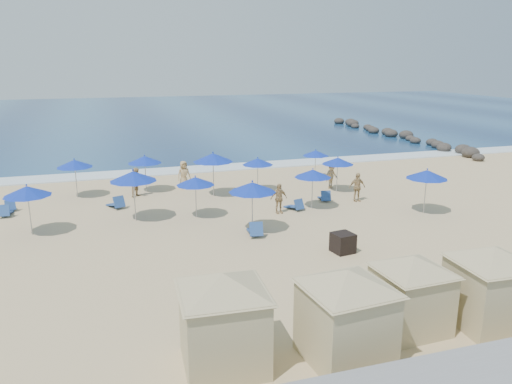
# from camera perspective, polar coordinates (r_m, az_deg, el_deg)

# --- Properties ---
(ground) EXTENTS (160.00, 160.00, 0.00)m
(ground) POSITION_cam_1_polar(r_m,az_deg,el_deg) (23.04, -1.25, -5.39)
(ground) COLOR #D0B383
(ground) RESTS_ON ground
(ocean) EXTENTS (160.00, 80.00, 0.06)m
(ocean) POSITION_cam_1_polar(r_m,az_deg,el_deg) (76.42, -13.06, 8.47)
(ocean) COLOR navy
(ocean) RESTS_ON ground
(surf_line) EXTENTS (160.00, 2.50, 0.08)m
(surf_line) POSITION_cam_1_polar(r_m,az_deg,el_deg) (37.61, -7.91, 2.51)
(surf_line) COLOR white
(surf_line) RESTS_ON ground
(rock_jetty) EXTENTS (2.56, 26.66, 0.96)m
(rock_jetty) POSITION_cam_1_polar(r_m,az_deg,el_deg) (55.19, 15.75, 6.34)
(rock_jetty) COLOR #292422
(rock_jetty) RESTS_ON ground
(trash_bin) EXTENTS (0.97, 0.97, 0.85)m
(trash_bin) POSITION_cam_1_polar(r_m,az_deg,el_deg) (21.69, 9.90, -5.74)
(trash_bin) COLOR black
(trash_bin) RESTS_ON ground
(cabana_0) EXTENTS (4.67, 4.67, 2.93)m
(cabana_0) POSITION_cam_1_polar(r_m,az_deg,el_deg) (13.43, -3.76, -13.08)
(cabana_0) COLOR tan
(cabana_0) RESTS_ON ground
(cabana_1) EXTENTS (4.59, 4.59, 2.89)m
(cabana_1) POSITION_cam_1_polar(r_m,az_deg,el_deg) (13.88, 10.31, -12.43)
(cabana_1) COLOR tan
(cabana_1) RESTS_ON ground
(cabana_2) EXTENTS (4.16, 4.16, 2.61)m
(cabana_2) POSITION_cam_1_polar(r_m,az_deg,el_deg) (15.86, 17.39, -9.94)
(cabana_2) COLOR tan
(cabana_2) RESTS_ON ground
(cabana_3) EXTENTS (4.49, 4.49, 2.82)m
(cabana_3) POSITION_cam_1_polar(r_m,az_deg,el_deg) (16.92, 25.31, -8.69)
(cabana_3) COLOR tan
(cabana_3) RESTS_ON ground
(umbrella_1) EXTENTS (2.16, 2.16, 2.46)m
(umbrella_1) POSITION_cam_1_polar(r_m,az_deg,el_deg) (25.27, -24.69, 0.10)
(umbrella_1) COLOR #A5A8AD
(umbrella_1) RESTS_ON ground
(umbrella_2) EXTENTS (2.09, 2.09, 2.38)m
(umbrella_2) POSITION_cam_1_polar(r_m,az_deg,el_deg) (31.35, -20.03, 3.07)
(umbrella_2) COLOR #A5A8AD
(umbrella_2) RESTS_ON ground
(umbrella_3) EXTENTS (2.36, 2.36, 2.69)m
(umbrella_3) POSITION_cam_1_polar(r_m,az_deg,el_deg) (25.76, -13.87, 1.77)
(umbrella_3) COLOR #A5A8AD
(umbrella_3) RESTS_ON ground
(umbrella_4) EXTENTS (2.08, 2.08, 2.37)m
(umbrella_4) POSITION_cam_1_polar(r_m,az_deg,el_deg) (31.45, -12.61, 3.63)
(umbrella_4) COLOR #A5A8AD
(umbrella_4) RESTS_ON ground
(umbrella_5) EXTENTS (1.98, 1.98, 2.26)m
(umbrella_5) POSITION_cam_1_polar(r_m,az_deg,el_deg) (25.78, -6.95, 1.25)
(umbrella_5) COLOR #A5A8AD
(umbrella_5) RESTS_ON ground
(umbrella_6) EXTENTS (2.24, 2.24, 2.55)m
(umbrella_6) POSITION_cam_1_polar(r_m,az_deg,el_deg) (23.31, -0.43, 0.55)
(umbrella_6) COLOR #A5A8AD
(umbrella_6) RESTS_ON ground
(umbrella_7) EXTENTS (2.40, 2.40, 2.73)m
(umbrella_7) POSITION_cam_1_polar(r_m,az_deg,el_deg) (29.78, -4.93, 3.95)
(umbrella_7) COLOR #A5A8AD
(umbrella_7) RESTS_ON ground
(umbrella_8) EXTENTS (2.02, 2.02, 2.30)m
(umbrella_8) POSITION_cam_1_polar(r_m,az_deg,el_deg) (27.35, 6.51, 2.12)
(umbrella_8) COLOR #A5A8AD
(umbrella_8) RESTS_ON ground
(umbrella_9) EXTENTS (1.92, 1.92, 2.19)m
(umbrella_9) POSITION_cam_1_polar(r_m,az_deg,el_deg) (30.89, 0.20, 3.50)
(umbrella_9) COLOR #A5A8AD
(umbrella_9) RESTS_ON ground
(umbrella_10) EXTENTS (1.98, 1.98, 2.25)m
(umbrella_10) POSITION_cam_1_polar(r_m,az_deg,el_deg) (31.22, 9.32, 3.52)
(umbrella_10) COLOR #A5A8AD
(umbrella_10) RESTS_ON ground
(umbrella_11) EXTENTS (2.17, 2.17, 2.47)m
(umbrella_11) POSITION_cam_1_polar(r_m,az_deg,el_deg) (27.79, 18.95, 1.92)
(umbrella_11) COLOR #A5A8AD
(umbrella_11) RESTS_ON ground
(umbrella_12) EXTENTS (1.80, 1.80, 2.05)m
(umbrella_12) POSITION_cam_1_polar(r_m,az_deg,el_deg) (34.69, 6.83, 4.44)
(umbrella_12) COLOR #A5A8AD
(umbrella_12) RESTS_ON ground
(beach_chair_0) EXTENTS (0.59, 1.30, 0.71)m
(beach_chair_0) POSITION_cam_1_polar(r_m,az_deg,el_deg) (29.39, -26.74, -2.02)
(beach_chair_0) COLOR #264A8E
(beach_chair_0) RESTS_ON ground
(beach_chair_1) EXTENTS (0.81, 1.28, 0.65)m
(beach_chair_1) POSITION_cam_1_polar(r_m,az_deg,el_deg) (30.41, -26.31, -1.49)
(beach_chair_1) COLOR #264A8E
(beach_chair_1) RESTS_ON ground
(beach_chair_2) EXTENTS (1.07, 1.48, 0.75)m
(beach_chair_2) POSITION_cam_1_polar(r_m,az_deg,el_deg) (28.78, -15.65, -1.26)
(beach_chair_2) COLOR #264A8E
(beach_chair_2) RESTS_ON ground
(beach_chair_3) EXTENTS (0.85, 1.48, 0.77)m
(beach_chair_3) POSITION_cam_1_polar(r_m,az_deg,el_deg) (23.40, -0.10, -4.37)
(beach_chair_3) COLOR #264A8E
(beach_chair_3) RESTS_ON ground
(beach_chair_4) EXTENTS (0.88, 1.33, 0.67)m
(beach_chair_4) POSITION_cam_1_polar(r_m,az_deg,el_deg) (27.47, 4.51, -1.56)
(beach_chair_4) COLOR #264A8E
(beach_chair_4) RESTS_ON ground
(beach_chair_5) EXTENTS (0.83, 1.35, 0.69)m
(beach_chair_5) POSITION_cam_1_polar(r_m,az_deg,el_deg) (29.37, 7.85, -0.56)
(beach_chair_5) COLOR #264A8E
(beach_chair_5) RESTS_ON ground
(beachgoer_1) EXTENTS (1.08, 1.08, 1.76)m
(beachgoer_1) POSITION_cam_1_polar(r_m,az_deg,el_deg) (30.77, -13.42, 1.11)
(beachgoer_1) COLOR tan
(beachgoer_1) RESTS_ON ground
(beachgoer_2) EXTENTS (0.99, 0.49, 1.63)m
(beachgoer_2) POSITION_cam_1_polar(r_m,az_deg,el_deg) (26.67, 2.62, -0.73)
(beachgoer_2) COLOR tan
(beachgoer_2) RESTS_ON ground
(beachgoer_3) EXTENTS (1.26, 1.03, 1.70)m
(beachgoer_3) POSITION_cam_1_polar(r_m,az_deg,el_deg) (32.22, 8.63, 1.90)
(beachgoer_3) COLOR tan
(beachgoer_3) RESTS_ON ground
(beachgoer_4) EXTENTS (0.97, 0.73, 1.78)m
(beachgoer_4) POSITION_cam_1_polar(r_m,az_deg,el_deg) (32.21, -8.25, 1.98)
(beachgoer_4) COLOR tan
(beachgoer_4) RESTS_ON ground
(beachgoer_5) EXTENTS (1.00, 0.45, 1.68)m
(beachgoer_5) POSITION_cam_1_polar(r_m,az_deg,el_deg) (29.51, 11.48, 0.55)
(beachgoer_5) COLOR tan
(beachgoer_5) RESTS_ON ground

